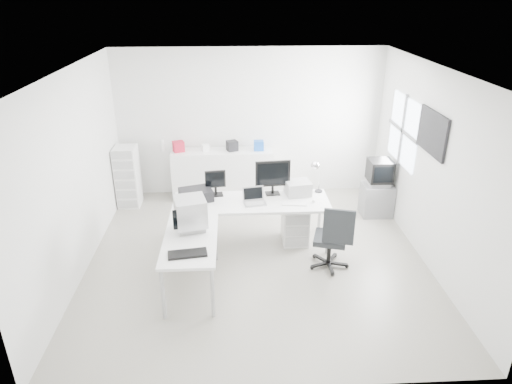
{
  "coord_description": "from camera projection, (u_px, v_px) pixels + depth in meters",
  "views": [
    {
      "loc": [
        -0.32,
        -5.92,
        3.76
      ],
      "look_at": [
        0.0,
        0.2,
        1.0
      ],
      "focal_mm": 32.0,
      "sensor_mm": 36.0,
      "label": 1
    }
  ],
  "objects": [
    {
      "name": "wall_picture",
      "position": [
        432.0,
        133.0,
        6.38
      ],
      "size": [
        0.04,
        0.9,
        0.6
      ],
      "primitive_type": null,
      "color": "black",
      "rests_on": "right_wall"
    },
    {
      "name": "drawer_pedestal",
      "position": [
        295.0,
        224.0,
        7.28
      ],
      "size": [
        0.4,
        0.5,
        0.6
      ],
      "primitive_type": "cube",
      "color": "silver",
      "rests_on": "floor"
    },
    {
      "name": "white_mouse",
      "position": [
        314.0,
        201.0,
        6.96
      ],
      "size": [
        0.06,
        0.06,
        0.06
      ],
      "primitive_type": "sphere",
      "color": "silver",
      "rests_on": "main_desk"
    },
    {
      "name": "side_desk",
      "position": [
        192.0,
        263.0,
        6.13
      ],
      "size": [
        0.7,
        1.4,
        0.75
      ],
      "primitive_type": null,
      "color": "silver",
      "rests_on": "floor"
    },
    {
      "name": "right_wall",
      "position": [
        432.0,
        168.0,
        6.49
      ],
      "size": [
        0.02,
        5.0,
        2.8
      ],
      "primitive_type": "cube",
      "color": "silver",
      "rests_on": "floor"
    },
    {
      "name": "inkjet_printer",
      "position": [
        196.0,
        195.0,
        7.03
      ],
      "size": [
        0.57,
        0.5,
        0.17
      ],
      "primitive_type": "cube",
      "rotation": [
        0.0,
        0.0,
        0.31
      ],
      "color": "black",
      "rests_on": "main_desk"
    },
    {
      "name": "clutter_box_a",
      "position": [
        179.0,
        146.0,
        8.5
      ],
      "size": [
        0.25,
        0.23,
        0.2
      ],
      "primitive_type": "cube",
      "rotation": [
        0.0,
        0.0,
        0.36
      ],
      "color": "#B0192F",
      "rests_on": "sideboard"
    },
    {
      "name": "crt_tv",
      "position": [
        380.0,
        173.0,
        7.94
      ],
      "size": [
        0.5,
        0.48,
        0.45
      ],
      "primitive_type": null,
      "color": "black",
      "rests_on": "tv_cabinet"
    },
    {
      "name": "laptop",
      "position": [
        255.0,
        198.0,
        6.89
      ],
      "size": [
        0.37,
        0.37,
        0.21
      ],
      "primitive_type": null,
      "rotation": [
        0.0,
        0.0,
        0.17
      ],
      "color": "#B7B7BA",
      "rests_on": "main_desk"
    },
    {
      "name": "ceiling",
      "position": [
        257.0,
        70.0,
        5.8
      ],
      "size": [
        5.0,
        5.0,
        0.01
      ],
      "primitive_type": "cube",
      "color": "white",
      "rests_on": "back_wall"
    },
    {
      "name": "desk_lamp",
      "position": [
        319.0,
        178.0,
        7.25
      ],
      "size": [
        0.18,
        0.18,
        0.46
      ],
      "primitive_type": null,
      "rotation": [
        0.0,
        0.0,
        -0.2
      ],
      "color": "silver",
      "rests_on": "main_desk"
    },
    {
      "name": "window",
      "position": [
        403.0,
        131.0,
        7.5
      ],
      "size": [
        0.02,
        1.2,
        1.1
      ],
      "primitive_type": null,
      "color": "white",
      "rests_on": "right_wall"
    },
    {
      "name": "laser_printer",
      "position": [
        298.0,
        188.0,
        7.21
      ],
      "size": [
        0.43,
        0.38,
        0.22
      ],
      "primitive_type": "cube",
      "rotation": [
        0.0,
        0.0,
        0.16
      ],
      "color": "#A2A2A2",
      "rests_on": "main_desk"
    },
    {
      "name": "back_wall",
      "position": [
        250.0,
        123.0,
        8.65
      ],
      "size": [
        5.0,
        0.02,
        2.8
      ],
      "primitive_type": "cube",
      "color": "silver",
      "rests_on": "floor"
    },
    {
      "name": "clutter_box_d",
      "position": [
        259.0,
        145.0,
        8.57
      ],
      "size": [
        0.18,
        0.16,
        0.18
      ],
      "primitive_type": "cube",
      "rotation": [
        0.0,
        0.0,
        0.01
      ],
      "color": "#1952B2",
      "rests_on": "sideboard"
    },
    {
      "name": "filing_cabinet",
      "position": [
        128.0,
        177.0,
        8.41
      ],
      "size": [
        0.4,
        0.47,
        1.13
      ],
      "primitive_type": "cube",
      "color": "silver",
      "rests_on": "floor"
    },
    {
      "name": "main_desk",
      "position": [
        251.0,
        223.0,
        7.17
      ],
      "size": [
        2.4,
        0.8,
        0.75
      ],
      "primitive_type": null,
      "color": "silver",
      "rests_on": "floor"
    },
    {
      "name": "office_chair",
      "position": [
        330.0,
        235.0,
        6.53
      ],
      "size": [
        0.72,
        0.72,
        1.02
      ],
      "primitive_type": null,
      "rotation": [
        0.0,
        0.0,
        -0.28
      ],
      "color": "#262A2C",
      "rests_on": "floor"
    },
    {
      "name": "clutter_bottle",
      "position": [
        163.0,
        145.0,
        8.51
      ],
      "size": [
        0.07,
        0.07,
        0.22
      ],
      "primitive_type": "cylinder",
      "color": "silver",
      "rests_on": "sideboard"
    },
    {
      "name": "clutter_box_b",
      "position": [
        206.0,
        148.0,
        8.53
      ],
      "size": [
        0.16,
        0.15,
        0.13
      ],
      "primitive_type": "cube",
      "rotation": [
        0.0,
        0.0,
        0.33
      ],
      "color": "silver",
      "rests_on": "sideboard"
    },
    {
      "name": "lcd_monitor_large",
      "position": [
        273.0,
        177.0,
        7.14
      ],
      "size": [
        0.57,
        0.27,
        0.57
      ],
      "primitive_type": null,
      "rotation": [
        0.0,
        0.0,
        0.09
      ],
      "color": "black",
      "rests_on": "main_desk"
    },
    {
      "name": "floor",
      "position": [
        257.0,
        257.0,
        6.95
      ],
      "size": [
        5.0,
        5.0,
        0.01
      ],
      "primitive_type": "cube",
      "color": "beige",
      "rests_on": "ground"
    },
    {
      "name": "clutter_box_c",
      "position": [
        232.0,
        146.0,
        8.55
      ],
      "size": [
        0.24,
        0.23,
        0.19
      ],
      "primitive_type": "cube",
      "rotation": [
        0.0,
        0.0,
        0.38
      ],
      "color": "black",
      "rests_on": "sideboard"
    },
    {
      "name": "lcd_monitor_small",
      "position": [
        215.0,
        183.0,
        7.14
      ],
      "size": [
        0.34,
        0.22,
        0.4
      ],
      "primitive_type": null,
      "rotation": [
        0.0,
        0.0,
        0.13
      ],
      "color": "black",
      "rests_on": "main_desk"
    },
    {
      "name": "black_keyboard",
      "position": [
        188.0,
        254.0,
        5.6
      ],
      "size": [
        0.5,
        0.26,
        0.03
      ],
      "primitive_type": "cube",
      "rotation": [
        0.0,
        0.0,
        0.14
      ],
      "color": "black",
      "rests_on": "side_desk"
    },
    {
      "name": "tv_cabinet",
      "position": [
        376.0,
        200.0,
        8.15
      ],
      "size": [
        0.53,
        0.43,
        0.58
      ],
      "primitive_type": "cube",
      "color": "slate",
      "rests_on": "floor"
    },
    {
      "name": "white_keyboard",
      "position": [
        294.0,
        204.0,
        6.91
      ],
      "size": [
        0.39,
        0.16,
        0.02
      ],
      "primitive_type": "cube",
      "rotation": [
        0.0,
        0.0,
        -0.12
      ],
      "color": "silver",
      "rests_on": "main_desk"
    },
    {
      "name": "crt_monitor",
      "position": [
        191.0,
        215.0,
        6.11
      ],
      "size": [
        0.47,
        0.47,
        0.45
      ],
      "primitive_type": null,
      "rotation": [
        0.0,
        0.0,
        0.23
      ],
      "color": "#B7B7BA",
      "rests_on": "side_desk"
    },
    {
      "name": "sideboard",
      "position": [
        222.0,
        174.0,
        8.77
      ],
      "size": [
        1.89,
        0.47,
        0.95
      ],
      "primitive_type": "cube",
      "color": "silver",
      "rests_on": "floor"
    },
    {
      "name": "left_wall",
      "position": [
        75.0,
        175.0,
        6.26
      ],
      "size": [
        0.02,
        5.0,
        2.8
      ],
      "primitive_type": "cube",
      "color": "silver",
      "rests_on": "floor"
    }
  ]
}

